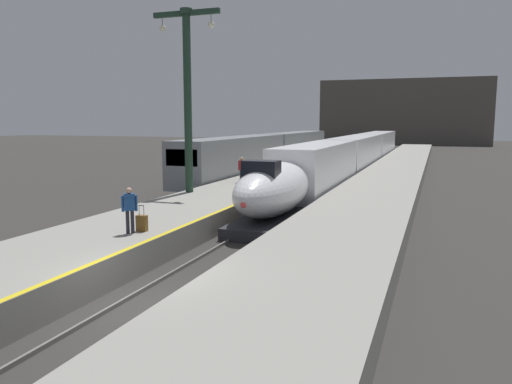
{
  "coord_description": "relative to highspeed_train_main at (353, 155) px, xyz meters",
  "views": [
    {
      "loc": [
        7.44,
        -11.44,
        5.13
      ],
      "look_at": [
        -0.51,
        10.5,
        1.8
      ],
      "focal_mm": 35.2,
      "sensor_mm": 36.0,
      "label": 1
    }
  ],
  "objects": [
    {
      "name": "regional_train_adjacent",
      "position": [
        -8.1,
        -0.31,
        0.18
      ],
      "size": [
        2.85,
        36.6,
        3.8
      ],
      "color": "gray",
      "rests_on": "ground"
    },
    {
      "name": "rail_main_right",
      "position": [
        0.75,
        -8.27,
        -1.89
      ],
      "size": [
        0.08,
        110.0,
        0.12
      ],
      "primitive_type": "cube",
      "color": "slate",
      "rests_on": "ground"
    },
    {
      "name": "terminus_back_wall",
      "position": [
        0.0,
        66.23,
        5.05
      ],
      "size": [
        36.0,
        2.0,
        14.0
      ],
      "primitive_type": "cube",
      "color": "#4C4742",
      "rests_on": "ground"
    },
    {
      "name": "ground_plane",
      "position": [
        0.0,
        -35.77,
        -1.95
      ],
      "size": [
        260.0,
        260.0,
        0.0
      ],
      "primitive_type": "plane",
      "color": "#33302D"
    },
    {
      "name": "rail_secondary_left",
      "position": [
        -8.85,
        -8.27,
        -1.89
      ],
      "size": [
        0.08,
        110.0,
        0.12
      ],
      "primitive_type": "cube",
      "color": "slate",
      "rests_on": "ground"
    },
    {
      "name": "highspeed_train_main",
      "position": [
        0.0,
        0.0,
        0.0
      ],
      "size": [
        2.92,
        57.94,
        3.6
      ],
      "color": "silver",
      "rests_on": "ground"
    },
    {
      "name": "platform_left_safety_stripe",
      "position": [
        -1.77,
        -11.02,
        -0.9
      ],
      "size": [
        0.2,
        107.8,
        0.01
      ],
      "primitive_type": "cube",
      "color": "yellow",
      "rests_on": "platform_left"
    },
    {
      "name": "passenger_near_edge",
      "position": [
        -2.96,
        -31.96,
        0.09
      ],
      "size": [
        0.48,
        0.4,
        1.69
      ],
      "color": "#23232D",
      "rests_on": "platform_left"
    },
    {
      "name": "platform_right",
      "position": [
        4.05,
        -11.02,
        -1.42
      ],
      "size": [
        4.8,
        110.0,
        1.05
      ],
      "primitive_type": "cube",
      "color": "gray",
      "rests_on": "ground"
    },
    {
      "name": "rail_main_left",
      "position": [
        -0.75,
        -8.27,
        -1.89
      ],
      "size": [
        0.08,
        110.0,
        0.12
      ],
      "primitive_type": "cube",
      "color": "slate",
      "rests_on": "ground"
    },
    {
      "name": "rolling_suitcase",
      "position": [
        -2.77,
        -31.49,
        -0.59
      ],
      "size": [
        0.4,
        0.22,
        0.98
      ],
      "color": "brown",
      "rests_on": "platform_left"
    },
    {
      "name": "station_column_mid",
      "position": [
        -5.9,
        -21.65,
        5.14
      ],
      "size": [
        4.0,
        0.68,
        10.16
      ],
      "color": "#1E3828",
      "rests_on": "platform_left"
    },
    {
      "name": "passenger_mid_platform",
      "position": [
        -4.7,
        -16.46,
        0.09
      ],
      "size": [
        0.56,
        0.3,
        1.69
      ],
      "color": "#23232D",
      "rests_on": "platform_left"
    },
    {
      "name": "platform_left",
      "position": [
        -4.05,
        -11.02,
        -1.42
      ],
      "size": [
        4.8,
        110.0,
        1.05
      ],
      "primitive_type": "cube",
      "color": "gray",
      "rests_on": "ground"
    },
    {
      "name": "rail_secondary_right",
      "position": [
        -7.35,
        -8.27,
        -1.89
      ],
      "size": [
        0.08,
        110.0,
        0.12
      ],
      "primitive_type": "cube",
      "color": "slate",
      "rests_on": "ground"
    }
  ]
}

